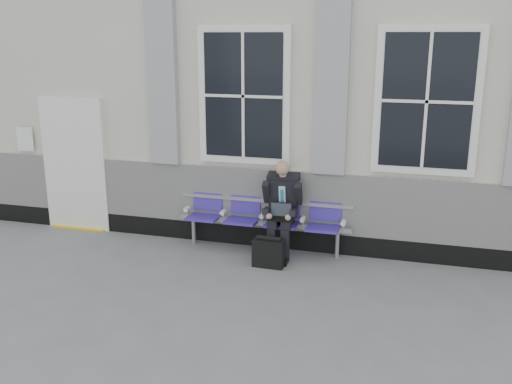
% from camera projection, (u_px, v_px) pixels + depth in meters
% --- Properties ---
extents(ground, '(70.00, 70.00, 0.00)m').
position_uv_depth(ground, '(382.00, 303.00, 6.80)').
color(ground, slate).
rests_on(ground, ground).
extents(station_building, '(14.40, 4.40, 4.49)m').
position_uv_depth(station_building, '(403.00, 89.00, 9.43)').
color(station_building, beige).
rests_on(station_building, ground).
extents(bench, '(2.60, 0.47, 0.91)m').
position_uv_depth(bench, '(264.00, 214.00, 8.36)').
color(bench, '#9EA0A3').
rests_on(bench, ground).
extents(businessman, '(0.56, 0.76, 1.39)m').
position_uv_depth(businessman, '(282.00, 205.00, 8.10)').
color(businessman, black).
rests_on(businessman, ground).
extents(briefcase, '(0.44, 0.19, 0.44)m').
position_uv_depth(briefcase, '(269.00, 253.00, 7.82)').
color(briefcase, black).
rests_on(briefcase, ground).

